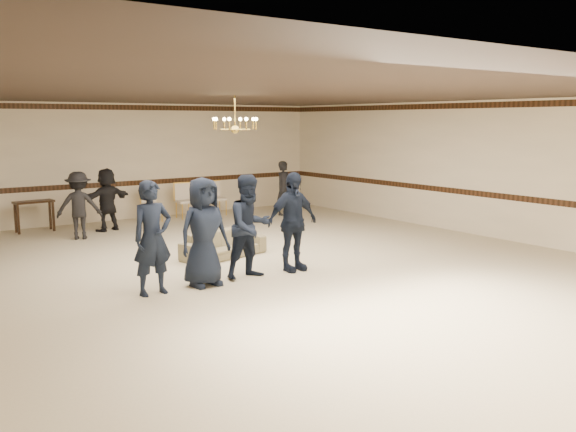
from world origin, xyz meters
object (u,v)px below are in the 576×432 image
(adult_mid, at_px, (107,200))
(console_table, at_px, (35,216))
(boy_c, at_px, (250,227))
(boy_d, at_px, (292,222))
(boy_b, at_px, (204,232))
(settee, at_px, (224,244))
(banquet_chair_mid, at_px, (185,201))
(boy_a, at_px, (152,238))
(banquet_chair_left, at_px, (152,204))
(banquet_chair_right, at_px, (217,198))
(adult_right, at_px, (284,188))
(chandelier, at_px, (235,113))
(adult_left, at_px, (79,205))

(adult_mid, xyz_separation_m, console_table, (-1.53, 0.89, -0.40))
(boy_c, xyz_separation_m, boy_d, (0.90, 0.00, 0.00))
(boy_b, distance_m, settee, 2.27)
(boy_c, xyz_separation_m, banquet_chair_mid, (2.05, 6.73, -0.42))
(boy_d, xyz_separation_m, banquet_chair_mid, (1.15, 6.73, -0.42))
(console_table, bearing_deg, boy_a, -94.29)
(banquet_chair_left, xyz_separation_m, banquet_chair_right, (2.00, 0.00, 0.00))
(boy_b, height_order, console_table, boy_b)
(boy_d, height_order, adult_right, boy_d)
(chandelier, relative_size, settee, 0.53)
(boy_a, distance_m, boy_d, 2.70)
(adult_left, xyz_separation_m, console_table, (-0.63, 1.59, -0.40))
(adult_left, xyz_separation_m, banquet_chair_right, (4.37, 1.39, -0.30))
(boy_a, bearing_deg, adult_left, 80.24)
(boy_a, xyz_separation_m, boy_c, (1.80, 0.00, 0.00))
(boy_c, height_order, console_table, boy_c)
(boy_b, xyz_separation_m, boy_d, (1.80, 0.00, 0.00))
(settee, relative_size, adult_mid, 1.14)
(settee, height_order, banquet_chair_right, banquet_chair_right)
(banquet_chair_mid, bearing_deg, boy_d, -93.86)
(boy_d, relative_size, adult_right, 1.15)
(banquet_chair_left, xyz_separation_m, console_table, (-3.00, 0.20, -0.10))
(adult_mid, bearing_deg, settee, 84.74)
(settee, bearing_deg, adult_mid, 88.10)
(adult_mid, relative_size, adult_right, 1.00)
(settee, height_order, adult_mid, adult_mid)
(console_table, bearing_deg, settee, -70.95)
(chandelier, xyz_separation_m, adult_mid, (-1.06, 4.50, -2.09))
(chandelier, relative_size, boy_b, 0.52)
(adult_mid, bearing_deg, chandelier, 86.69)
(adult_left, distance_m, banquet_chair_mid, 3.66)
(adult_left, bearing_deg, adult_mid, -119.45)
(adult_right, bearing_deg, adult_mid, 160.93)
(boy_a, relative_size, boy_d, 1.00)
(settee, xyz_separation_m, banquet_chair_right, (2.61, 5.01, 0.23))
(boy_c, bearing_deg, chandelier, 65.29)
(boy_d, height_order, banquet_chair_right, boy_d)
(chandelier, distance_m, settee, 2.63)
(settee, height_order, adult_left, adult_left)
(boy_d, relative_size, banquet_chair_mid, 1.85)
(settee, bearing_deg, banquet_chair_right, 49.31)
(settee, height_order, adult_right, adult_right)
(boy_a, distance_m, adult_left, 5.36)
(banquet_chair_left, bearing_deg, adult_left, -144.87)
(boy_c, bearing_deg, settee, 73.39)
(adult_right, distance_m, banquet_chair_right, 1.98)
(boy_a, relative_size, adult_right, 1.15)
(boy_a, xyz_separation_m, adult_left, (0.47, 5.34, -0.12))
(boy_d, distance_m, banquet_chair_mid, 6.84)
(banquet_chair_right, bearing_deg, adult_right, -32.84)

